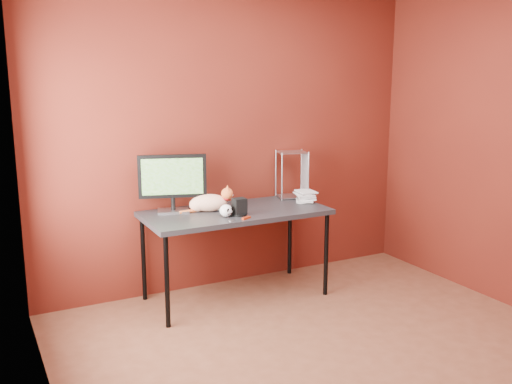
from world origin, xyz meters
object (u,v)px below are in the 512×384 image
monitor (172,180)px  cat (209,202)px  skull_mug (226,211)px  desk (236,216)px  book_stack (297,145)px  speaker (239,207)px

monitor → cat: monitor is taller
skull_mug → desk: bearing=25.4°
cat → book_stack: bearing=19.0°
monitor → book_stack: 1.13m
monitor → book_stack: size_ratio=0.53×
desk → skull_mug: (-0.16, -0.16, 0.10)m
monitor → speaker: (0.43, -0.34, -0.20)m
cat → book_stack: book_stack is taller
desk → book_stack: size_ratio=1.51×
desk → cat: (-0.20, 0.08, 0.12)m
cat → skull_mug: 0.24m
monitor → skull_mug: (0.31, -0.34, -0.21)m
monitor → speaker: size_ratio=3.82×
speaker → book_stack: book_stack is taller
desk → book_stack: (0.63, 0.07, 0.55)m
monitor → speaker: bearing=-20.9°
monitor → skull_mug: bearing=-29.7°
skull_mug → speaker: bearing=-21.1°
monitor → cat: bearing=-2.6°
desk → cat: cat is taller
monitor → cat: 0.35m
desk → book_stack: bearing=6.7°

